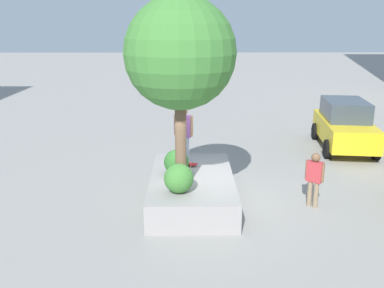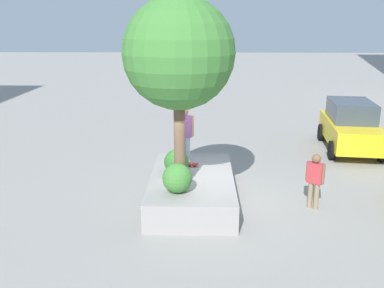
{
  "view_description": "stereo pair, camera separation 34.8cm",
  "coord_description": "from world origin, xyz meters",
  "px_view_note": "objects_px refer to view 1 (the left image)",
  "views": [
    {
      "loc": [
        10.76,
        -0.43,
        4.77
      ],
      "look_at": [
        -0.04,
        -0.34,
        1.63
      ],
      "focal_mm": 39.27,
      "sensor_mm": 36.0,
      "label": 1
    },
    {
      "loc": [
        10.76,
        -0.08,
        4.77
      ],
      "look_at": [
        -0.04,
        -0.34,
        1.63
      ],
      "focal_mm": 39.27,
      "sensor_mm": 36.0,
      "label": 2
    }
  ],
  "objects_px": {
    "planter_ledge": "(192,188)",
    "sedan_parked": "(344,124)",
    "skateboarder": "(183,131)",
    "pedestrian_crossing": "(314,176)",
    "skateboard": "(184,163)",
    "plaza_tree": "(180,54)"
  },
  "relations": [
    {
      "from": "planter_ledge",
      "to": "sedan_parked",
      "type": "bearing_deg",
      "value": 129.89
    },
    {
      "from": "skateboarder",
      "to": "pedestrian_crossing",
      "type": "relative_size",
      "value": 1.12
    },
    {
      "from": "planter_ledge",
      "to": "pedestrian_crossing",
      "type": "height_order",
      "value": "pedestrian_crossing"
    },
    {
      "from": "sedan_parked",
      "to": "pedestrian_crossing",
      "type": "height_order",
      "value": "sedan_parked"
    },
    {
      "from": "plaza_tree",
      "to": "planter_ledge",
      "type": "bearing_deg",
      "value": 162.35
    },
    {
      "from": "planter_ledge",
      "to": "plaza_tree",
      "type": "bearing_deg",
      "value": -17.65
    },
    {
      "from": "planter_ledge",
      "to": "sedan_parked",
      "type": "xyz_separation_m",
      "value": [
        -4.99,
        5.97,
        0.59
      ]
    },
    {
      "from": "skateboard",
      "to": "pedestrian_crossing",
      "type": "distance_m",
      "value": 3.7
    },
    {
      "from": "planter_ledge",
      "to": "skateboard",
      "type": "height_order",
      "value": "skateboard"
    },
    {
      "from": "planter_ledge",
      "to": "plaza_tree",
      "type": "height_order",
      "value": "plaza_tree"
    },
    {
      "from": "planter_ledge",
      "to": "pedestrian_crossing",
      "type": "distance_m",
      "value": 3.3
    },
    {
      "from": "sedan_parked",
      "to": "skateboarder",
      "type": "bearing_deg",
      "value": -56.35
    },
    {
      "from": "planter_ledge",
      "to": "skateboarder",
      "type": "height_order",
      "value": "skateboarder"
    },
    {
      "from": "plaza_tree",
      "to": "pedestrian_crossing",
      "type": "relative_size",
      "value": 3.1
    },
    {
      "from": "sedan_parked",
      "to": "skateboard",
      "type": "bearing_deg",
      "value": -56.35
    },
    {
      "from": "skateboard",
      "to": "sedan_parked",
      "type": "xyz_separation_m",
      "value": [
        -4.13,
        6.21,
        0.17
      ]
    },
    {
      "from": "planter_ledge",
      "to": "pedestrian_crossing",
      "type": "bearing_deg",
      "value": 82.34
    },
    {
      "from": "skateboarder",
      "to": "pedestrian_crossing",
      "type": "xyz_separation_m",
      "value": [
        1.29,
        3.47,
        -0.91
      ]
    },
    {
      "from": "sedan_parked",
      "to": "pedestrian_crossing",
      "type": "relative_size",
      "value": 2.82
    },
    {
      "from": "skateboarder",
      "to": "skateboard",
      "type": "bearing_deg",
      "value": -45.0
    },
    {
      "from": "planter_ledge",
      "to": "skateboard",
      "type": "xyz_separation_m",
      "value": [
        -0.86,
        -0.24,
        0.42
      ]
    },
    {
      "from": "skateboard",
      "to": "skateboarder",
      "type": "xyz_separation_m",
      "value": [
        -0.0,
        0.0,
        0.99
      ]
    }
  ]
}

